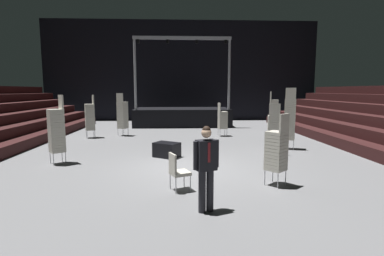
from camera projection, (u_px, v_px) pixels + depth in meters
The scene contains 14 objects.
ground_plane at pixel (187, 169), 9.44m from camera, with size 22.00×30.00×0.10m, color slate.
arena_end_wall at pixel (182, 71), 23.78m from camera, with size 22.00×0.30×8.00m, color black.
stage_riser at pixel (182, 116), 20.69m from camera, with size 6.56×3.52×5.85m.
man_with_tie at pixel (206, 164), 5.86m from camera, with size 0.56×0.37×1.76m.
chair_stack_front_left at pixel (90, 117), 15.12m from camera, with size 0.58×0.58×2.22m.
chair_stack_front_right at pixel (122, 115), 15.81m from camera, with size 0.59×0.59×2.31m.
chair_stack_mid_left at pixel (222, 119), 15.74m from camera, with size 0.50×0.50×1.79m.
chair_stack_mid_right at pixel (274, 113), 16.72m from camera, with size 0.53×0.53×2.39m.
chair_stack_mid_centre at pixel (277, 150), 7.52m from camera, with size 0.62×0.62×1.88m.
chair_stack_rear_left at pixel (290, 119), 12.19m from camera, with size 0.57×0.57×2.56m.
chair_stack_rear_right at pixel (57, 130), 9.73m from camera, with size 0.62×0.62×2.31m.
chair_stack_rear_centre at pixel (274, 129), 11.31m from camera, with size 0.53×0.53×1.96m.
equipment_road_case at pixel (167, 150), 10.83m from camera, with size 0.90×0.60×0.54m, color black.
loose_chair_near_man at pixel (177, 170), 7.16m from camera, with size 0.58×0.58×0.95m.
Camera 1 is at (-0.27, -9.19, 2.46)m, focal length 27.43 mm.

